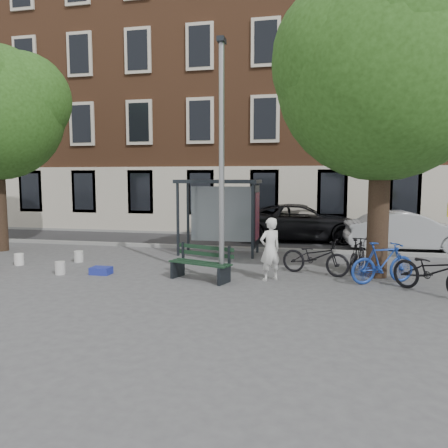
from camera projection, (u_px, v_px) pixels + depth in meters
ground at (222, 282)px, 11.33m from camera, size 90.00×90.00×0.00m
road at (258, 242)px, 18.14m from camera, size 40.00×4.00×0.01m
curb_near at (251, 249)px, 16.19m from camera, size 40.00×0.25×0.12m
curb_far at (264, 235)px, 20.07m from camera, size 40.00×0.25×0.12m
building_row at (274, 96)px, 23.22m from camera, size 30.00×8.00×14.00m
lamppost at (222, 174)px, 11.04m from camera, size 0.28×0.35×6.11m
tree_right at (385, 64)px, 11.24m from camera, size 5.76×5.60×8.20m
bus_shelter at (230, 200)px, 15.25m from camera, size 2.85×1.45×2.62m
painter at (270, 249)px, 11.42m from camera, size 0.72×0.69×1.66m
bench at (201, 265)px, 11.51m from camera, size 1.81×1.08×0.89m
bike_a at (315, 257)px, 12.14m from camera, size 2.03×1.24×1.01m
bike_b at (383, 263)px, 11.11m from camera, size 1.83×1.24×1.08m
bike_c at (433, 271)px, 10.07m from camera, size 1.97×2.00×1.09m
bike_d at (358, 255)px, 12.44m from camera, size 0.96×1.72×1.00m
car_dark at (301, 222)px, 18.66m from camera, size 5.78×2.95×1.56m
car_silver at (408, 232)px, 15.90m from camera, size 4.56×1.90×1.47m
blue_crate at (101, 271)px, 12.22m from camera, size 0.55×0.40×0.20m
bucket_a at (19, 259)px, 13.47m from camera, size 0.33×0.33×0.36m
bucket_b at (60, 268)px, 12.19m from camera, size 0.33×0.33×0.36m
bucket_c at (79, 256)px, 13.96m from camera, size 0.35×0.35×0.36m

